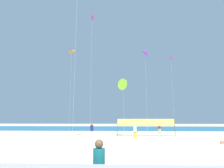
% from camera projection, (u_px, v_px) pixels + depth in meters
% --- Properties ---
extents(ground_plane, '(120.00, 120.00, 0.00)m').
position_uv_depth(ground_plane, '(130.00, 146.00, 16.30)').
color(ground_plane, beige).
extents(ocean_band, '(120.00, 20.00, 0.01)m').
position_uv_depth(ocean_band, '(125.00, 128.00, 44.18)').
color(ocean_band, '#1E6B99').
rests_on(ocean_band, ground).
extents(mother_figure, '(0.38, 0.38, 1.64)m').
position_uv_depth(mother_figure, '(99.00, 165.00, 6.09)').
color(mother_figure, '#7A3872').
rests_on(mother_figure, ground).
extents(beachgoer_maroon_shirt, '(0.38, 0.38, 1.65)m').
position_uv_depth(beachgoer_maroon_shirt, '(159.00, 128.00, 28.50)').
color(beachgoer_maroon_shirt, '#99B28C').
rests_on(beachgoer_maroon_shirt, ground).
extents(beachgoer_white_shirt, '(0.38, 0.38, 1.64)m').
position_uv_depth(beachgoer_white_shirt, '(135.00, 130.00, 22.54)').
color(beachgoer_white_shirt, gold).
rests_on(beachgoer_white_shirt, ground).
extents(beachgoer_navy_shirt, '(0.39, 0.39, 1.70)m').
position_uv_depth(beachgoer_navy_shirt, '(92.00, 130.00, 23.35)').
color(beachgoer_navy_shirt, white).
rests_on(beachgoer_navy_shirt, ground).
extents(volleyball_net, '(7.57, 0.96, 2.40)m').
position_uv_depth(volleyball_net, '(146.00, 123.00, 25.09)').
color(volleyball_net, '#4C4C51').
rests_on(volleyball_net, ground).
extents(beach_handbag, '(0.30, 0.15, 0.24)m').
position_uv_depth(beach_handbag, '(222.00, 142.00, 17.62)').
color(beach_handbag, '#EA7260').
rests_on(beach_handbag, ground).
extents(kite_violet_inflatable, '(1.17, 1.58, 12.00)m').
position_uv_depth(kite_violet_inflatable, '(145.00, 53.00, 28.14)').
color(kite_violet_inflatable, silver).
rests_on(kite_violet_inflatable, ground).
extents(kite_magenta_delta, '(0.53, 1.26, 17.56)m').
position_uv_depth(kite_magenta_delta, '(92.00, 17.00, 28.49)').
color(kite_magenta_delta, silver).
rests_on(kite_magenta_delta, ground).
extents(kite_lime_delta, '(1.44, 1.28, 7.31)m').
position_uv_depth(kite_lime_delta, '(123.00, 85.00, 25.04)').
color(kite_lime_delta, silver).
rests_on(kite_lime_delta, ground).
extents(kite_orange_tube, '(1.25, 1.33, 14.15)m').
position_uv_depth(kite_orange_tube, '(72.00, 52.00, 34.68)').
color(kite_orange_tube, silver).
rests_on(kite_orange_tube, ground).
extents(kite_magenta_diamond, '(0.95, 0.95, 12.64)m').
position_uv_depth(kite_magenta_diamond, '(171.00, 59.00, 33.20)').
color(kite_magenta_diamond, silver).
rests_on(kite_magenta_diamond, ground).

